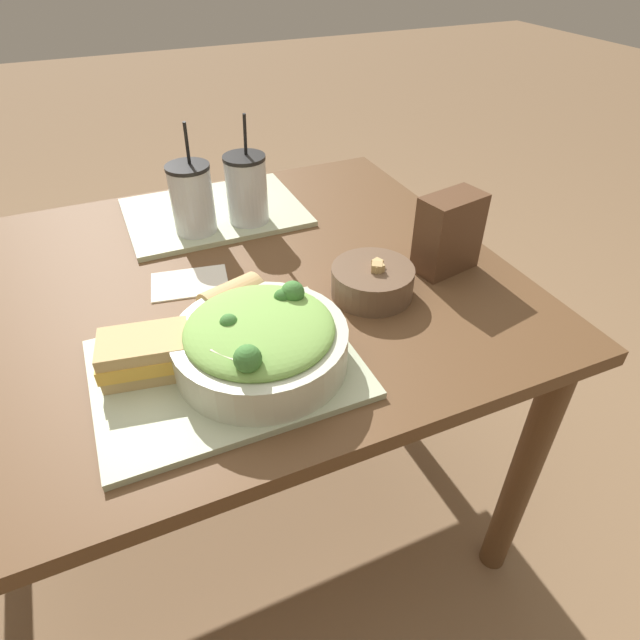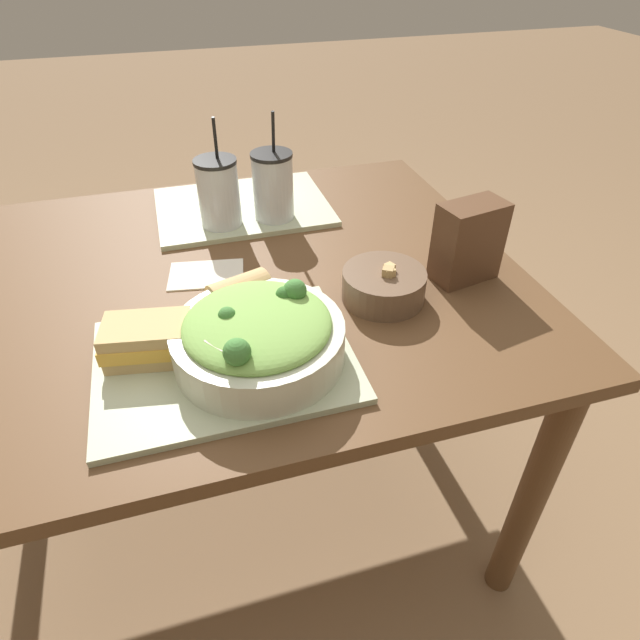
{
  "view_description": "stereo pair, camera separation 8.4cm",
  "coord_description": "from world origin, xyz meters",
  "px_view_note": "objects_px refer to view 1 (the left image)",
  "views": [
    {
      "loc": [
        -0.13,
        -0.88,
        1.29
      ],
      "look_at": [
        0.14,
        -0.27,
        0.78
      ],
      "focal_mm": 30.0,
      "sensor_mm": 36.0,
      "label": 1
    },
    {
      "loc": [
        -0.05,
        -0.91,
        1.29
      ],
      "look_at": [
        0.14,
        -0.27,
        0.78
      ],
      "focal_mm": 30.0,
      "sensor_mm": 36.0,
      "label": 2
    }
  ],
  "objects_px": {
    "drink_cup_dark": "(192,201)",
    "chip_bag": "(449,233)",
    "salad_bowl": "(261,340)",
    "drink_cup_red": "(247,191)",
    "baguette_near": "(234,301)",
    "sandwich_near": "(146,354)",
    "soup_bowl": "(372,280)",
    "napkin_folded": "(190,283)"
  },
  "relations": [
    {
      "from": "drink_cup_red",
      "to": "napkin_folded",
      "type": "distance_m",
      "value": 0.27
    },
    {
      "from": "soup_bowl",
      "to": "drink_cup_dark",
      "type": "relative_size",
      "value": 0.64
    },
    {
      "from": "drink_cup_dark",
      "to": "drink_cup_red",
      "type": "xyz_separation_m",
      "value": [
        0.12,
        0.0,
        0.0
      ]
    },
    {
      "from": "sandwich_near",
      "to": "drink_cup_dark",
      "type": "relative_size",
      "value": 0.63
    },
    {
      "from": "baguette_near",
      "to": "sandwich_near",
      "type": "bearing_deg",
      "value": 96.94
    },
    {
      "from": "chip_bag",
      "to": "napkin_folded",
      "type": "bearing_deg",
      "value": 151.96
    },
    {
      "from": "sandwich_near",
      "to": "napkin_folded",
      "type": "distance_m",
      "value": 0.26
    },
    {
      "from": "salad_bowl",
      "to": "napkin_folded",
      "type": "relative_size",
      "value": 1.67
    },
    {
      "from": "salad_bowl",
      "to": "sandwich_near",
      "type": "bearing_deg",
      "value": 162.0
    },
    {
      "from": "baguette_near",
      "to": "drink_cup_dark",
      "type": "height_order",
      "value": "drink_cup_dark"
    },
    {
      "from": "soup_bowl",
      "to": "napkin_folded",
      "type": "xyz_separation_m",
      "value": [
        -0.31,
        0.17,
        -0.03
      ]
    },
    {
      "from": "drink_cup_dark",
      "to": "chip_bag",
      "type": "xyz_separation_m",
      "value": [
        0.43,
        -0.33,
        -0.0
      ]
    },
    {
      "from": "salad_bowl",
      "to": "drink_cup_red",
      "type": "xyz_separation_m",
      "value": [
        0.13,
        0.47,
        0.03
      ]
    },
    {
      "from": "drink_cup_red",
      "to": "chip_bag",
      "type": "relative_size",
      "value": 1.54
    },
    {
      "from": "sandwich_near",
      "to": "baguette_near",
      "type": "relative_size",
      "value": 1.25
    },
    {
      "from": "baguette_near",
      "to": "napkin_folded",
      "type": "relative_size",
      "value": 0.75
    },
    {
      "from": "soup_bowl",
      "to": "chip_bag",
      "type": "relative_size",
      "value": 0.99
    },
    {
      "from": "baguette_near",
      "to": "drink_cup_red",
      "type": "distance_m",
      "value": 0.37
    },
    {
      "from": "drink_cup_red",
      "to": "chip_bag",
      "type": "height_order",
      "value": "drink_cup_red"
    },
    {
      "from": "drink_cup_dark",
      "to": "sandwich_near",
      "type": "bearing_deg",
      "value": -112.45
    },
    {
      "from": "salad_bowl",
      "to": "soup_bowl",
      "type": "distance_m",
      "value": 0.28
    },
    {
      "from": "salad_bowl",
      "to": "drink_cup_dark",
      "type": "distance_m",
      "value": 0.47
    },
    {
      "from": "salad_bowl",
      "to": "baguette_near",
      "type": "relative_size",
      "value": 2.23
    },
    {
      "from": "baguette_near",
      "to": "drink_cup_dark",
      "type": "bearing_deg",
      "value": -19.99
    },
    {
      "from": "sandwich_near",
      "to": "drink_cup_dark",
      "type": "height_order",
      "value": "drink_cup_dark"
    },
    {
      "from": "salad_bowl",
      "to": "baguette_near",
      "type": "bearing_deg",
      "value": 91.86
    },
    {
      "from": "salad_bowl",
      "to": "drink_cup_dark",
      "type": "relative_size",
      "value": 1.13
    },
    {
      "from": "sandwich_near",
      "to": "napkin_folded",
      "type": "xyz_separation_m",
      "value": [
        0.11,
        0.23,
        -0.04
      ]
    },
    {
      "from": "baguette_near",
      "to": "chip_bag",
      "type": "bearing_deg",
      "value": -106.89
    },
    {
      "from": "chip_bag",
      "to": "drink_cup_dark",
      "type": "bearing_deg",
      "value": 130.71
    },
    {
      "from": "baguette_near",
      "to": "drink_cup_dark",
      "type": "relative_size",
      "value": 0.51
    },
    {
      "from": "soup_bowl",
      "to": "drink_cup_red",
      "type": "xyz_separation_m",
      "value": [
        -0.13,
        0.36,
        0.05
      ]
    },
    {
      "from": "sandwich_near",
      "to": "baguette_near",
      "type": "distance_m",
      "value": 0.18
    },
    {
      "from": "soup_bowl",
      "to": "sandwich_near",
      "type": "bearing_deg",
      "value": -172.06
    },
    {
      "from": "salad_bowl",
      "to": "drink_cup_red",
      "type": "distance_m",
      "value": 0.49
    },
    {
      "from": "baguette_near",
      "to": "drink_cup_dark",
      "type": "distance_m",
      "value": 0.35
    },
    {
      "from": "salad_bowl",
      "to": "soup_bowl",
      "type": "height_order",
      "value": "salad_bowl"
    },
    {
      "from": "sandwich_near",
      "to": "napkin_folded",
      "type": "relative_size",
      "value": 0.94
    },
    {
      "from": "soup_bowl",
      "to": "drink_cup_dark",
      "type": "xyz_separation_m",
      "value": [
        -0.25,
        0.36,
        0.05
      ]
    },
    {
      "from": "drink_cup_dark",
      "to": "chip_bag",
      "type": "bearing_deg",
      "value": -38.21
    },
    {
      "from": "soup_bowl",
      "to": "drink_cup_red",
      "type": "height_order",
      "value": "drink_cup_red"
    },
    {
      "from": "sandwich_near",
      "to": "baguette_near",
      "type": "bearing_deg",
      "value": 34.8
    }
  ]
}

